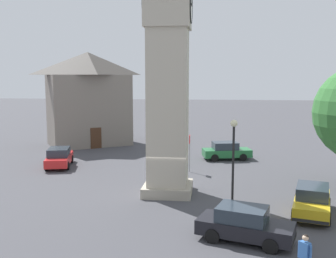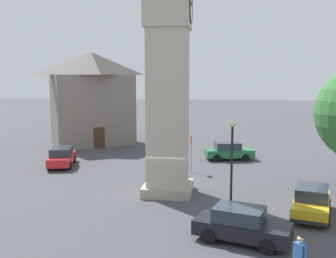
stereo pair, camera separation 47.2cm
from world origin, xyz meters
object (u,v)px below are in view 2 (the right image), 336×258
Objects in this scene: car_black_far at (62,157)px; road_sign at (191,147)px; clock_tower at (168,20)px; building_shop_left at (92,98)px; lamp_post at (232,153)px; car_red_corner at (312,201)px; car_blue_kerb at (241,225)px; car_white_side at (229,151)px; pedestrian at (300,254)px.

road_sign is at bearing 86.94° from car_black_far.
clock_tower reaches higher than building_shop_left.
car_red_corner is at bearing 100.24° from lamp_post.
car_blue_kerb is 1.01× the size of car_white_side.
car_black_far is 0.88× the size of lamp_post.
lamp_post is at bearing 16.32° from road_sign.
building_shop_left reaches higher than pedestrian.
lamp_post reaches higher than pedestrian.
car_blue_kerb is at bearing 0.58° from car_white_side.
car_black_far is 11.18m from building_shop_left.
car_blue_kerb is 0.45× the size of building_shop_left.
clock_tower is 10.24m from road_sign.
car_red_corner is at bearing 42.94° from building_shop_left.
road_sign is (-12.24, -3.10, 1.14)m from car_blue_kerb.
car_white_side is at bearing -174.39° from pedestrian.
car_white_side is at bearing 66.90° from building_shop_left.
road_sign is (10.90, 11.25, -3.02)m from building_shop_left.
car_blue_kerb and car_white_side have the same top height.
clock_tower is 12.39m from car_blue_kerb.
car_blue_kerb is at bearing 46.60° from car_black_far.
lamp_post is at bearing -79.76° from car_red_corner.
road_sign is at bearing -31.09° from car_white_side.
car_red_corner is 0.88× the size of lamp_post.
building_shop_left is at bearing -137.06° from car_red_corner.
car_blue_kerb is 1.00× the size of car_red_corner.
building_shop_left reaches higher than car_white_side.
car_red_corner is 19.54m from car_black_far.
car_red_corner is at bearing 16.33° from car_white_side.
clock_tower reaches higher than pedestrian.
building_shop_left reaches higher than lamp_post.
car_blue_kerb is at bearing -45.43° from car_red_corner.
lamp_post reaches higher than car_black_far.
car_white_side is 0.44× the size of building_shop_left.
pedestrian is (9.79, 5.92, -9.39)m from clock_tower.
building_shop_left is (-19.45, -18.10, 4.16)m from car_red_corner.
car_red_corner is 2.62× the size of pedestrian.
car_blue_kerb is 3.95m from lamp_post.
car_blue_kerb and car_black_far have the same top height.
car_blue_kerb is at bearing 7.34° from lamp_post.
clock_tower is 4.07× the size of car_white_side.
road_sign is (-15.41, -4.92, 0.89)m from pedestrian.
car_red_corner is 26.89m from building_shop_left.
building_shop_left is 3.56× the size of road_sign.
lamp_post is at bearing 34.67° from building_shop_left.
car_white_side is at bearing -163.67° from car_red_corner.
lamp_post is (-2.95, -0.38, 2.60)m from car_blue_kerb.
car_black_far is (-9.11, -17.29, 0.00)m from car_red_corner.
car_blue_kerb is 5.27m from car_red_corner.
building_shop_left reaches higher than car_blue_kerb.
clock_tower reaches higher than car_blue_kerb.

